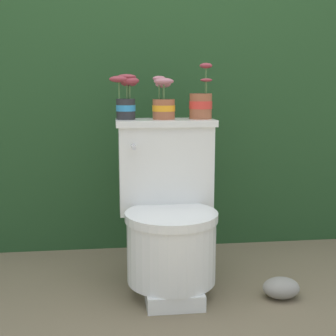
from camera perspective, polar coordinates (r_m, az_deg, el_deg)
The scene contains 7 objects.
ground_plane at distance 2.17m, azimuth 0.29°, elevation -14.75°, with size 12.00×12.00×0.00m, color #75664C.
hedge_backdrop at distance 2.99m, azimuth -2.20°, elevation 9.00°, with size 3.59×0.86×1.71m.
toilet at distance 2.10m, azimuth 0.07°, elevation -5.72°, with size 0.45×0.53×0.75m.
potted_plant_left at distance 2.17m, azimuth -5.16°, elevation 8.54°, with size 0.14×0.10×0.20m.
potted_plant_midleft at distance 2.16m, azimuth -0.55°, elevation 7.94°, with size 0.11×0.11×0.20m.
potted_plant_middle at distance 2.19m, azimuth 4.04°, elevation 7.87°, with size 0.11×0.11×0.26m.
garden_stone at distance 2.15m, azimuth 13.62°, elevation -14.02°, with size 0.16×0.13×0.09m.
Camera 1 is at (-0.25, -1.95, 0.91)m, focal length 50.00 mm.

